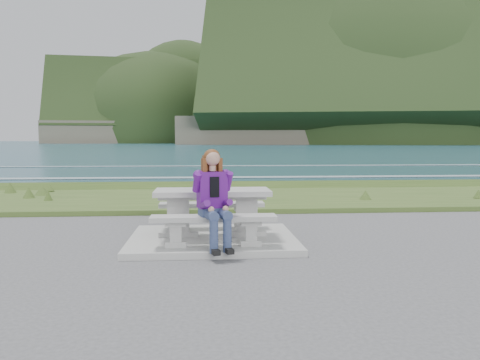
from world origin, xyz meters
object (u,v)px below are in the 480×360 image
object	(u,v)px
picnic_table	(213,200)
bench_landward	(214,223)
bench_seaward	(212,208)
seated_woman	(215,212)

from	to	relation	value
picnic_table	bench_landward	size ratio (longest dim) A/B	1.00
picnic_table	bench_seaward	size ratio (longest dim) A/B	1.00
bench_landward	seated_woman	size ratio (longest dim) A/B	1.28
bench_landward	bench_seaward	world-z (taller)	same
picnic_table	bench_seaward	distance (m)	0.74
bench_landward	picnic_table	bearing A→B (deg)	90.00
picnic_table	seated_woman	xyz separation A→B (m)	(0.02, -0.83, -0.07)
bench_landward	bench_seaward	xyz separation A→B (m)	(0.00, 1.40, 0.00)
bench_seaward	seated_woman	world-z (taller)	seated_woman
bench_landward	seated_woman	world-z (taller)	seated_woman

